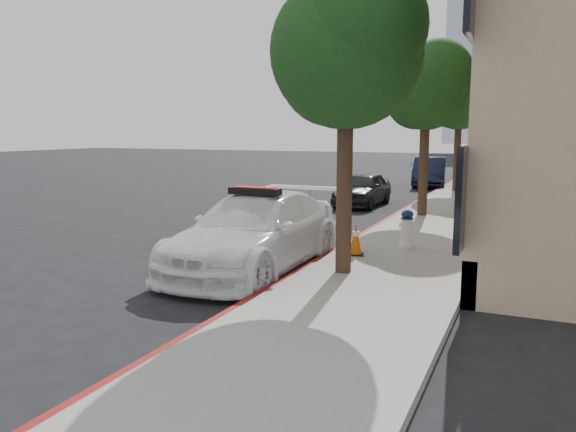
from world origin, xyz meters
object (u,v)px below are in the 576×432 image
(parked_car_mid, at_px, (363,189))
(traffic_cone, at_px, (356,239))
(police_car, at_px, (255,232))
(parked_car_far, at_px, (430,172))
(fire_hydrant, at_px, (407,229))

(parked_car_mid, height_order, traffic_cone, parked_car_mid)
(police_car, relative_size, parked_car_far, 1.20)
(police_car, relative_size, traffic_cone, 7.75)
(police_car, xyz_separation_m, traffic_cone, (1.71, 1.44, -0.29))
(parked_car_far, relative_size, fire_hydrant, 5.05)
(police_car, bearing_deg, parked_car_mid, 94.40)
(parked_car_far, bearing_deg, police_car, -98.53)
(police_car, height_order, parked_car_mid, police_car)
(parked_car_far, xyz_separation_m, fire_hydrant, (2.34, -16.42, -0.16))
(parked_car_mid, bearing_deg, parked_car_far, 83.92)
(parked_car_far, distance_m, fire_hydrant, 16.59)
(parked_car_far, relative_size, traffic_cone, 6.48)
(parked_car_far, height_order, fire_hydrant, parked_car_far)
(traffic_cone, bearing_deg, fire_hydrant, 53.46)
(parked_car_mid, bearing_deg, police_car, -85.06)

